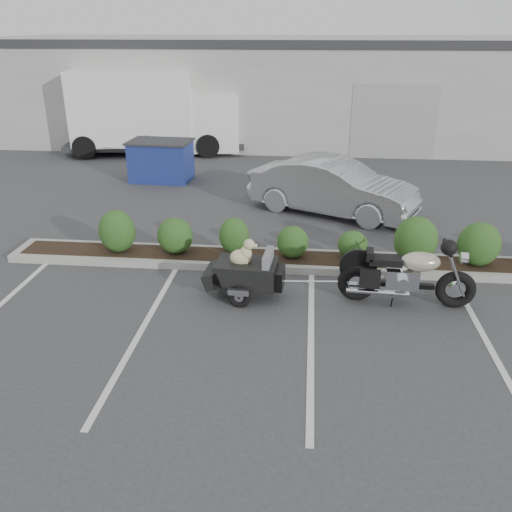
# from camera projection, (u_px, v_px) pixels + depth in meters

# --- Properties ---
(ground) EXTENTS (90.00, 90.00, 0.00)m
(ground) POSITION_uv_depth(u_px,v_px,m) (239.00, 315.00, 9.09)
(ground) COLOR #38383A
(ground) RESTS_ON ground
(planter_kerb) EXTENTS (12.00, 1.00, 0.15)m
(planter_kerb) POSITION_uv_depth(u_px,v_px,m) (302.00, 261.00, 10.98)
(planter_kerb) COLOR #9E9E93
(planter_kerb) RESTS_ON ground
(building) EXTENTS (26.00, 10.00, 4.00)m
(building) POSITION_uv_depth(u_px,v_px,m) (288.00, 86.00, 23.85)
(building) COLOR #9EA099
(building) RESTS_ON ground
(motorcycle) EXTENTS (2.35, 0.79, 1.35)m
(motorcycle) POSITION_uv_depth(u_px,v_px,m) (407.00, 276.00, 9.27)
(motorcycle) COLOR black
(motorcycle) RESTS_ON ground
(pet_trailer) EXTENTS (1.88, 1.05, 1.12)m
(pet_trailer) POSITION_uv_depth(u_px,v_px,m) (245.00, 272.00, 9.57)
(pet_trailer) COLOR black
(pet_trailer) RESTS_ON ground
(sedan) EXTENTS (4.49, 3.12, 1.40)m
(sedan) POSITION_uv_depth(u_px,v_px,m) (333.00, 187.00, 13.72)
(sedan) COLOR silver
(sedan) RESTS_ON ground
(dumpster) EXTENTS (1.95, 1.40, 1.24)m
(dumpster) POSITION_uv_depth(u_px,v_px,m) (161.00, 160.00, 16.73)
(dumpster) COLOR navy
(dumpster) RESTS_ON ground
(delivery_truck) EXTENTS (6.82, 3.14, 3.01)m
(delivery_truck) POSITION_uv_depth(u_px,v_px,m) (154.00, 113.00, 20.11)
(delivery_truck) COLOR white
(delivery_truck) RESTS_ON ground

